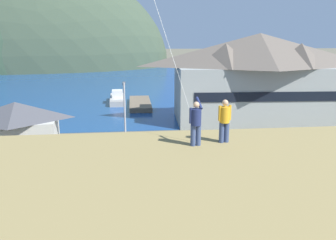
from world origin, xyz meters
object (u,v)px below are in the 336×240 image
parked_car_back_row_left (163,188)px  parking_light_pole (125,113)px  parked_car_front_row_silver (261,152)px  parked_car_front_row_end (164,160)px  parked_car_corner_spot (252,188)px  parked_car_mid_row_center (79,199)px  storage_shed_near_lot (18,134)px  harbor_lodge (258,75)px  parked_car_mid_row_near (102,162)px  person_kite_flyer (196,122)px  person_companion (225,120)px  moored_boat_wharfside (118,99)px  wharf_dock (140,104)px

parked_car_back_row_left → parking_light_pole: parking_light_pole is taller
parked_car_front_row_silver → parked_car_front_row_end: (-8.29, -1.12, 0.00)m
parked_car_corner_spot → parked_car_mid_row_center: bearing=-177.7°
parked_car_front_row_silver → parked_car_corner_spot: same height
storage_shed_near_lot → parked_car_corner_spot: bearing=-25.8°
harbor_lodge → storage_shed_near_lot: size_ratio=3.15×
parked_car_mid_row_near → parked_car_corner_spot: bearing=-29.6°
parked_car_back_row_left → person_kite_flyer: bearing=-85.2°
parking_light_pole → person_companion: size_ratio=3.68×
moored_boat_wharfside → parked_car_front_row_end: bearing=-81.1°
storage_shed_near_lot → wharf_dock: storage_shed_near_lot is taller
parked_car_mid_row_near → storage_shed_near_lot: bearing=160.2°
parked_car_front_row_silver → person_companion: person_companion is taller
moored_boat_wharfside → parked_car_mid_row_near: (-0.05, -29.66, 0.34)m
moored_boat_wharfside → person_kite_flyer: bearing=-83.5°
storage_shed_near_lot → parked_car_mid_row_near: size_ratio=1.62×
wharf_dock → storage_shed_near_lot: bearing=-112.9°
storage_shed_near_lot → person_companion: bearing=-48.5°
parking_light_pole → parked_car_front_row_silver: bearing=-19.0°
moored_boat_wharfside → parked_car_mid_row_center: bearing=-91.5°
person_companion → parked_car_mid_row_center: bearing=139.0°
parking_light_pole → person_kite_flyer: bearing=-79.8°
wharf_dock → person_kite_flyer: person_kite_flyer is taller
parked_car_corner_spot → parking_light_pole: (-8.13, 10.49, 2.76)m
parked_car_mid_row_center → parking_light_pole: size_ratio=0.68×
wharf_dock → parked_car_corner_spot: parked_car_corner_spot is taller
storage_shed_near_lot → wharf_dock: 26.71m
parking_light_pole → parked_car_corner_spot: bearing=-52.2°
parked_car_front_row_end → person_kite_flyer: 13.65m
parked_car_mid_row_center → wharf_dock: bearing=82.3°
storage_shed_near_lot → person_kite_flyer: (11.57, -14.72, 4.37)m
storage_shed_near_lot → person_companion: 19.77m
parked_car_front_row_silver → parked_car_corner_spot: bearing=-115.5°
parking_light_pole → parked_car_back_row_left: bearing=-76.0°
wharf_dock → parking_light_pole: bearing=-94.9°
parked_car_mid_row_near → wharf_dock: bearing=82.4°
storage_shed_near_lot → parking_light_pole: parking_light_pole is taller
storage_shed_near_lot → person_companion: person_companion is taller
moored_boat_wharfside → person_kite_flyer: (4.75, -41.95, 6.45)m
parked_car_back_row_left → moored_boat_wharfside: bearing=96.8°
storage_shed_near_lot → moored_boat_wharfside: storage_shed_near_lot is taller
parked_car_mid_row_near → parked_car_mid_row_center: same height
parked_car_mid_row_near → parked_car_mid_row_center: 6.07m
parked_car_front_row_silver → person_kite_flyer: person_kite_flyer is taller
parked_car_back_row_left → person_kite_flyer: (0.61, -7.18, 6.11)m
harbor_lodge → wharf_dock: (-14.50, 10.86, -5.43)m
parked_car_back_row_left → person_kite_flyer: person_kite_flyer is taller
person_companion → parked_car_corner_spot: bearing=59.2°
parked_car_front_row_end → parking_light_pole: parking_light_pole is taller
harbor_lodge → parked_car_mid_row_center: bearing=-130.7°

